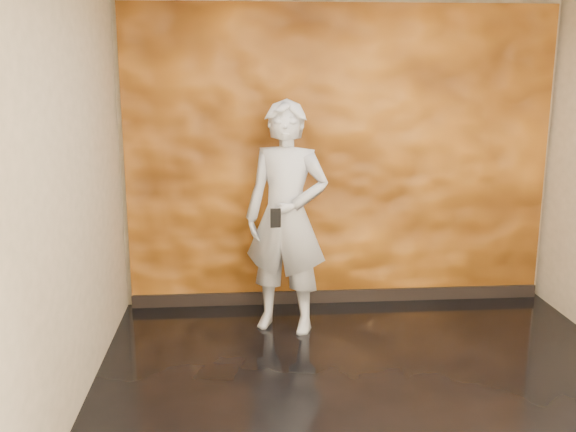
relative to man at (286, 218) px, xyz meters
name	(u,v)px	position (x,y,z in m)	size (l,w,h in m)	color
room	(389,199)	(0.54, -1.34, 0.42)	(4.02, 4.02, 2.81)	black
feature_wall	(340,159)	(0.54, 0.62, 0.40)	(3.90, 0.06, 2.75)	orange
baseboard	(338,296)	(0.54, 0.58, -0.92)	(3.90, 0.04, 0.12)	black
man	(286,218)	(0.00, 0.00, 0.00)	(0.71, 0.47, 1.95)	#A6ABB5
phone	(276,218)	(-0.11, -0.28, 0.06)	(0.08, 0.02, 0.15)	black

